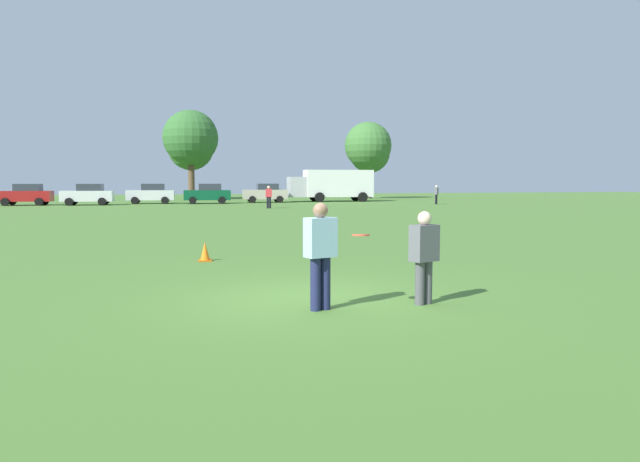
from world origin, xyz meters
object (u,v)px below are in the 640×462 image
object	(u,v)px
frisbee	(361,235)
parked_car_far_right	(266,193)
parked_car_near_right	(208,193)
traffic_cone	(205,252)
player_thrower	(320,250)
box_truck	(332,184)
parked_car_center	(88,194)
player_defender	(424,253)
parked_car_mid_left	(26,194)
bystander_field_marshal	(269,196)
bystander_far_jogger	(436,194)
parked_car_mid_right	(151,194)

from	to	relation	value
frisbee	parked_car_far_right	distance (m)	47.79
parked_car_near_right	traffic_cone	bearing A→B (deg)	-94.42
player_thrower	box_truck	xyz separation A→B (m)	(14.31, 48.07, 0.81)
parked_car_center	parked_car_far_right	bearing A→B (deg)	8.78
player_defender	parked_car_mid_left	bearing A→B (deg)	108.44
parked_car_far_right	parked_car_near_right	bearing A→B (deg)	-166.34
player_thrower	bystander_field_marshal	xyz separation A→B (m)	(5.41, 34.64, 0.01)
player_defender	parked_car_far_right	size ratio (longest dim) A/B	0.35
parked_car_mid_left	parked_car_near_right	world-z (taller)	same
player_defender	parked_car_near_right	size ratio (longest dim) A/B	0.35
frisbee	parked_car_center	distance (m)	45.78
frisbee	parked_car_near_right	xyz separation A→B (m)	(1.15, 45.96, -0.25)
box_truck	bystander_field_marshal	world-z (taller)	box_truck
parked_car_mid_left	box_truck	size ratio (longest dim) A/B	0.50
frisbee	bystander_far_jogger	distance (m)	44.08
player_defender	frisbee	bearing A→B (deg)	-170.38
parked_car_far_right	bystander_far_jogger	size ratio (longest dim) A/B	2.54
parked_car_near_right	parked_car_mid_left	bearing A→B (deg)	-179.36
parked_car_mid_right	box_truck	distance (m)	17.66
frisbee	parked_car_mid_left	bearing A→B (deg)	107.05
parked_car_center	parked_car_mid_right	distance (m)	5.56
parked_car_center	parked_car_far_right	world-z (taller)	same
parked_car_center	frisbee	bearing A→B (deg)	-78.66
traffic_cone	parked_car_near_right	distance (m)	39.68
parked_car_center	parked_car_mid_right	xyz separation A→B (m)	(5.14, 2.12, 0.00)
parked_car_center	parked_car_mid_right	size ratio (longest dim) A/B	1.00
player_thrower	box_truck	world-z (taller)	box_truck
player_thrower	parked_car_mid_right	size ratio (longest dim) A/B	0.39
bystander_far_jogger	bystander_field_marshal	size ratio (longest dim) A/B	1.00
frisbee	parked_car_mid_right	distance (m)	47.16
bystander_far_jogger	player_thrower	bearing A→B (deg)	-118.74
player_defender	parked_car_far_right	distance (m)	47.45
traffic_cone	parked_car_far_right	bearing A→B (deg)	78.06
box_truck	parked_car_near_right	bearing A→B (deg)	-169.48
traffic_cone	parked_car_far_right	size ratio (longest dim) A/B	0.11
bystander_field_marshal	frisbee	bearing A→B (deg)	-97.89
parked_car_far_right	bystander_field_marshal	distance (m)	12.61
box_truck	parked_car_mid_left	bearing A→B (deg)	-174.85
parked_car_mid_left	bystander_far_jogger	xyz separation A→B (m)	(34.70, -6.85, 0.03)
parked_car_far_right	bystander_far_jogger	world-z (taller)	parked_car_far_right
player_thrower	parked_car_near_right	bearing A→B (deg)	87.83
parked_car_center	parked_car_near_right	xyz separation A→B (m)	(10.16, 1.07, 0.00)
player_thrower	traffic_cone	world-z (taller)	player_thrower
parked_car_far_right	player_defender	bearing A→B (deg)	-96.77
parked_car_mid_right	parked_car_center	bearing A→B (deg)	-157.59
frisbee	traffic_cone	distance (m)	6.75
box_truck	traffic_cone	bearing A→B (deg)	-110.47
player_defender	traffic_cone	xyz separation A→B (m)	(-3.06, 6.21, -0.62)
parked_car_mid_left	player_thrower	bearing A→B (deg)	-73.53
parked_car_center	parked_car_mid_right	bearing A→B (deg)	22.41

